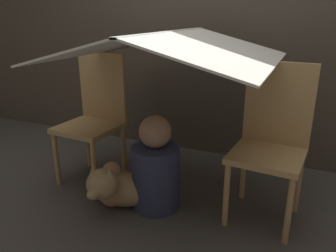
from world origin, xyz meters
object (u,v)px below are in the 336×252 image
Objects in this scene: chair_left at (95,113)px; dog at (114,186)px; person_front at (156,169)px; chair_right at (272,138)px.

chair_left is 0.63m from dog.
person_front is (0.61, -0.22, -0.25)m from chair_left.
chair_right reaches higher than person_front.
person_front is at bearing -156.81° from chair_right.
person_front reaches higher than dog.
chair_right is at bearing 3.99° from chair_left.
chair_left is 1.52× the size of person_front.
person_front is (-0.68, -0.22, -0.25)m from chair_right.
chair_right is 2.07× the size of dog.
chair_right is at bearing 18.04° from person_front.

